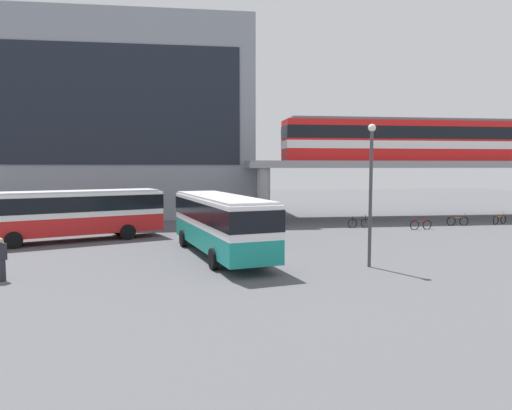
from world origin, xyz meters
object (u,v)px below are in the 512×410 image
at_px(bicycle_brown, 458,221).
at_px(bicycle_red, 421,225).
at_px(station_building, 104,123).
at_px(pedestrian_waiting_near_stop, 1,261).
at_px(bus_main, 220,219).
at_px(bus_secondary, 74,210).
at_px(bicycle_black, 359,223).
at_px(bicycle_orange, 500,220).
at_px(pedestrian_walking_across, 276,219).
at_px(train, 417,140).

bearing_deg(bicycle_brown, bicycle_red, -155.10).
height_order(station_building, pedestrian_waiting_near_stop, station_building).
xyz_separation_m(station_building, bus_main, (10.26, -23.94, -7.14)).
height_order(bus_secondary, bicycle_black, bus_secondary).
bearing_deg(bicycle_orange, pedestrian_walking_across, -177.22).
height_order(bus_main, bicycle_orange, bus_main).
xyz_separation_m(train, bicycle_red, (-3.32, -7.58, -6.85)).
bearing_deg(bicycle_orange, bicycle_brown, -174.54).
distance_m(bus_main, pedestrian_walking_across, 10.87).
distance_m(train, bicycle_orange, 9.88).
distance_m(bicycle_red, bicycle_black, 4.57).
bearing_deg(bicycle_orange, bicycle_red, -164.16).
xyz_separation_m(station_building, bicycle_red, (25.88, -15.58, -8.77)).
bearing_deg(pedestrian_walking_across, bicycle_orange, 2.78).
relative_size(bus_secondary, bicycle_orange, 6.70).
distance_m(station_building, bicycle_brown, 34.11).
xyz_separation_m(station_building, pedestrian_waiting_near_stop, (0.95, -28.23, -8.26)).
relative_size(bus_main, bicycle_brown, 6.34).
bearing_deg(station_building, bus_secondary, -85.93).
height_order(bus_main, bicycle_brown, bus_main).
distance_m(bus_main, bus_secondary, 10.92).
relative_size(bus_secondary, bicycle_brown, 6.25).
bearing_deg(bicycle_brown, pedestrian_waiting_near_stop, -153.38).
distance_m(station_building, bus_main, 27.01).
distance_m(bus_main, bicycle_brown, 22.31).
bearing_deg(bus_secondary, train, 19.24).
xyz_separation_m(bus_secondary, pedestrian_waiting_near_stop, (-0.32, -10.47, -1.13)).
relative_size(bicycle_black, pedestrian_walking_across, 1.05).
xyz_separation_m(bus_main, bus_secondary, (-9.00, 6.18, 0.00)).
bearing_deg(train, bicycle_orange, -47.95).
relative_size(station_building, pedestrian_walking_across, 16.84).
height_order(bus_secondary, bicycle_red, bus_secondary).
height_order(bus_secondary, pedestrian_waiting_near_stop, bus_secondary).
relative_size(bicycle_brown, pedestrian_waiting_near_stop, 0.98).
relative_size(station_building, bicycle_red, 16.07).
relative_size(bicycle_brown, pedestrian_walking_across, 1.05).
bearing_deg(bicycle_black, pedestrian_walking_across, -177.84).
distance_m(bus_secondary, bicycle_brown, 29.07).
bearing_deg(train, pedestrian_walking_across, -156.43).
relative_size(bicycle_brown, bicycle_orange, 1.07).
bearing_deg(bus_main, bicycle_red, 28.16).
bearing_deg(bus_secondary, bicycle_orange, 7.78).
bearing_deg(bicycle_red, pedestrian_walking_across, 172.84).
bearing_deg(train, station_building, 164.66).
bearing_deg(pedestrian_walking_across, bus_secondary, -165.51).
bearing_deg(station_building, bus_main, -66.79).
bearing_deg(station_building, train, -15.34).
distance_m(bicycle_black, pedestrian_walking_across, 6.65).
xyz_separation_m(bicycle_brown, bicycle_orange, (3.96, 0.38, 0.00)).
height_order(bicycle_brown, bicycle_red, same).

